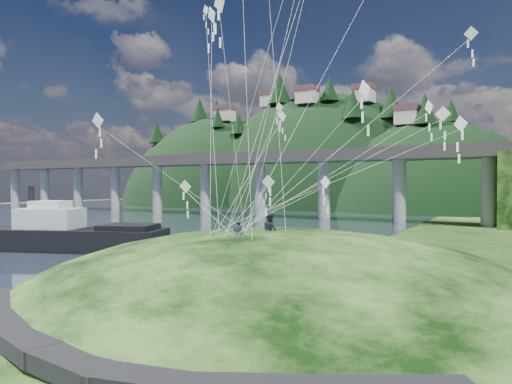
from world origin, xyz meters
The scene contains 9 objects.
ground centered at (0.00, 0.00, 0.00)m, with size 320.00×320.00×0.00m, color black.
grass_hill centered at (8.00, 2.00, -1.50)m, with size 36.00×32.00×13.00m.
footpath centered at (7.46, -9.74, 2.08)m, with size 22.29×5.84×0.83m.
bridge centered at (-26.46, 70.07, 9.70)m, with size 160.00×11.00×15.00m.
far_ridge centered at (-43.58, 122.17, -7.44)m, with size 153.00×70.00×94.50m.
work_barge centered at (-24.98, 13.89, 1.84)m, with size 21.61×12.82×7.33m.
wooden_dock centered at (-3.08, 3.86, 0.43)m, with size 13.57×7.26×0.98m.
kite_flyers centered at (7.24, 1.13, 5.90)m, with size 1.60×2.93×1.99m.
kite_swarm centered at (8.44, 4.05, 15.80)m, with size 19.02×16.51×21.60m.
Camera 1 is at (19.22, -20.28, 7.53)m, focal length 32.00 mm.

